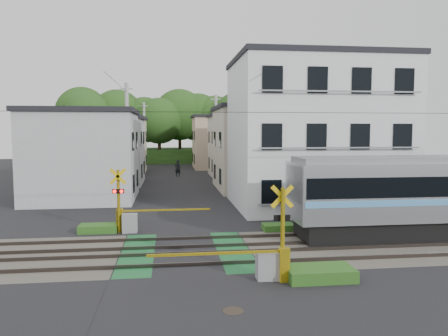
{
  "coord_description": "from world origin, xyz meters",
  "views": [
    {
      "loc": [
        -0.64,
        -17.14,
        4.86
      ],
      "look_at": [
        2.18,
        5.0,
        2.9
      ],
      "focal_mm": 35.0,
      "sensor_mm": 36.0,
      "label": 1
    }
  ],
  "objects": [
    {
      "name": "crossing_signal_far",
      "position": [
        -2.59,
        3.65,
        0.71
      ],
      "size": [
        4.74,
        0.65,
        3.09
      ],
      "color": "#E3BD0B",
      "rests_on": "ground"
    },
    {
      "name": "manhole_cover",
      "position": [
        1.03,
        -5.96,
        0.01
      ],
      "size": [
        0.57,
        0.57,
        0.02
      ],
      "primitive_type": "cylinder",
      "color": "#2D261E",
      "rests_on": "ground"
    },
    {
      "name": "apartment_block",
      "position": [
        8.5,
        9.49,
        4.66
      ],
      "size": [
        10.2,
        8.36,
        9.3
      ],
      "color": "silver",
      "rests_on": "ground"
    },
    {
      "name": "ground",
      "position": [
        0.0,
        0.0,
        0.0
      ],
      "size": [
        120.0,
        120.0,
        0.0
      ],
      "primitive_type": "plane",
      "color": "black"
    },
    {
      "name": "weed_patches",
      "position": [
        1.76,
        -0.09,
        0.18
      ],
      "size": [
        10.25,
        8.8,
        0.4
      ],
      "color": "#2D5E1E",
      "rests_on": "ground"
    },
    {
      "name": "tree_hill",
      "position": [
        -0.1,
        48.74,
        5.85
      ],
      "size": [
        40.0,
        13.14,
        11.41
      ],
      "color": "#274D19",
      "rests_on": "ground"
    },
    {
      "name": "track_bed",
      "position": [
        0.0,
        0.0,
        0.04
      ],
      "size": [
        120.0,
        120.0,
        0.14
      ],
      "color": "#47423A",
      "rests_on": "ground"
    },
    {
      "name": "utility_poles",
      "position": [
        -1.05,
        23.01,
        4.08
      ],
      "size": [
        7.9,
        42.0,
        8.0
      ],
      "color": "#A5A5A0",
      "rests_on": "ground"
    },
    {
      "name": "pedestrian",
      "position": [
        0.27,
        28.41,
        0.87
      ],
      "size": [
        0.75,
        0.64,
        1.74
      ],
      "primitive_type": "imported",
      "rotation": [
        0.0,
        0.0,
        3.57
      ],
      "color": "black",
      "rests_on": "ground"
    },
    {
      "name": "houses_row",
      "position": [
        0.25,
        25.92,
        3.24
      ],
      "size": [
        22.07,
        31.35,
        6.8
      ],
      "color": "#B3B6B9",
      "rests_on": "ground"
    },
    {
      "name": "crossing_signal_near",
      "position": [
        2.59,
        -3.65,
        0.71
      ],
      "size": [
        4.74,
        0.65,
        3.09
      ],
      "color": "#E3BD0B",
      "rests_on": "ground"
    },
    {
      "name": "catenary",
      "position": [
        6.0,
        0.03,
        3.7
      ],
      "size": [
        60.0,
        5.04,
        7.0
      ],
      "color": "#2D2D33",
      "rests_on": "ground"
    }
  ]
}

